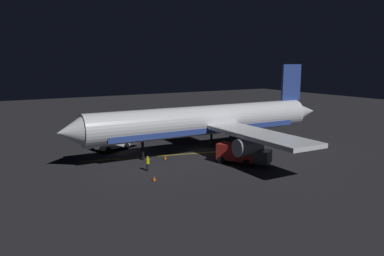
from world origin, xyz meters
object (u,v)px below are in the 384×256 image
object	(u,v)px
airliner	(208,121)
baggage_truck	(116,141)
ground_crew_worker	(148,163)
traffic_cone_near_left	(165,158)
catering_truck	(242,154)
traffic_cone_near_right	(154,179)

from	to	relation	value
airliner	baggage_truck	xyz separation A→B (m)	(7.51, 10.60, -2.95)
baggage_truck	ground_crew_worker	size ratio (longest dim) A/B	3.85
baggage_truck	traffic_cone_near_left	size ratio (longest dim) A/B	12.19
baggage_truck	traffic_cone_near_left	bearing A→B (deg)	-158.32
catering_truck	traffic_cone_near_left	size ratio (longest dim) A/B	11.96
airliner	catering_truck	xyz separation A→B (m)	(-7.67, 0.23, -2.96)
catering_truck	traffic_cone_near_right	bearing A→B (deg)	93.42
baggage_truck	traffic_cone_near_right	size ratio (longest dim) A/B	12.19
airliner	catering_truck	bearing A→B (deg)	178.27
baggage_truck	traffic_cone_near_right	distance (m)	16.03
traffic_cone_near_left	traffic_cone_near_right	distance (m)	8.99
airliner	ground_crew_worker	world-z (taller)	airliner
traffic_cone_near_left	traffic_cone_near_right	xyz separation A→B (m)	(-7.40, 5.11, 0.00)
airliner	traffic_cone_near_right	distance (m)	15.43
ground_crew_worker	traffic_cone_near_right	bearing A→B (deg)	165.02
airliner	traffic_cone_near_right	world-z (taller)	airliner
ground_crew_worker	traffic_cone_near_right	xyz separation A→B (m)	(-3.77, 1.01, -0.64)
airliner	catering_truck	distance (m)	8.23
catering_truck	ground_crew_worker	xyz separation A→B (m)	(3.05, 11.09, -0.35)
airliner	baggage_truck	bearing A→B (deg)	54.67
airliner	ground_crew_worker	xyz separation A→B (m)	(-4.62, 11.32, -3.31)
ground_crew_worker	traffic_cone_near_left	world-z (taller)	ground_crew_worker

